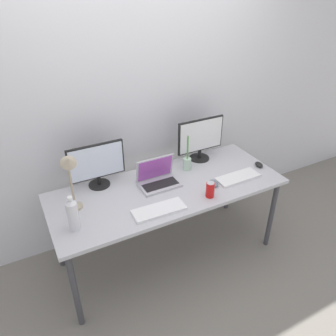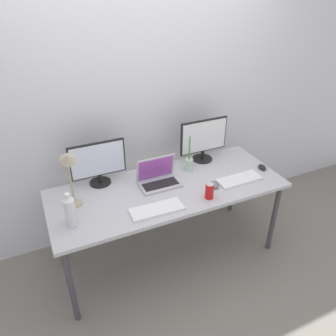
{
  "view_description": "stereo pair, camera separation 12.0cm",
  "coord_description": "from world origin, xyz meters",
  "px_view_note": "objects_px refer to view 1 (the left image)",
  "views": [
    {
      "loc": [
        -1.01,
        -1.94,
        2.23
      ],
      "look_at": [
        0.0,
        0.0,
        0.92
      ],
      "focal_mm": 35.0,
      "sensor_mm": 36.0,
      "label": 1
    },
    {
      "loc": [
        -0.91,
        -1.99,
        2.23
      ],
      "look_at": [
        0.0,
        0.0,
        0.92
      ],
      "focal_mm": 35.0,
      "sensor_mm": 36.0,
      "label": 2
    }
  ],
  "objects_px": {
    "mouse_by_keyboard": "(214,183)",
    "desk_lamp": "(70,172)",
    "keyboard_aux": "(159,210)",
    "water_bottle": "(73,214)",
    "work_desk": "(168,193)",
    "soda_can_near_keyboard": "(210,190)",
    "monitor_left": "(97,164)",
    "bamboo_vase": "(187,163)",
    "keyboard_main": "(238,177)",
    "monitor_center": "(201,138)",
    "laptop_silver": "(158,178)",
    "mouse_by_laptop": "(259,165)"
  },
  "relations": [
    {
      "from": "mouse_by_keyboard",
      "to": "desk_lamp",
      "type": "bearing_deg",
      "value": 176.47
    },
    {
      "from": "keyboard_aux",
      "to": "water_bottle",
      "type": "relative_size",
      "value": 1.49
    },
    {
      "from": "work_desk",
      "to": "desk_lamp",
      "type": "distance_m",
      "value": 0.82
    },
    {
      "from": "soda_can_near_keyboard",
      "to": "desk_lamp",
      "type": "relative_size",
      "value": 0.26
    },
    {
      "from": "monitor_left",
      "to": "desk_lamp",
      "type": "relative_size",
      "value": 0.93
    },
    {
      "from": "mouse_by_keyboard",
      "to": "desk_lamp",
      "type": "distance_m",
      "value": 1.13
    },
    {
      "from": "soda_can_near_keyboard",
      "to": "bamboo_vase",
      "type": "distance_m",
      "value": 0.43
    },
    {
      "from": "keyboard_main",
      "to": "bamboo_vase",
      "type": "xyz_separation_m",
      "value": [
        -0.3,
        0.33,
        0.06
      ]
    },
    {
      "from": "mouse_by_keyboard",
      "to": "soda_can_near_keyboard",
      "type": "height_order",
      "value": "soda_can_near_keyboard"
    },
    {
      "from": "monitor_center",
      "to": "mouse_by_keyboard",
      "type": "relative_size",
      "value": 4.37
    },
    {
      "from": "water_bottle",
      "to": "soda_can_near_keyboard",
      "type": "height_order",
      "value": "water_bottle"
    },
    {
      "from": "mouse_by_keyboard",
      "to": "keyboard_main",
      "type": "bearing_deg",
      "value": 3.32
    },
    {
      "from": "water_bottle",
      "to": "laptop_silver",
      "type": "bearing_deg",
      "value": 17.5
    },
    {
      "from": "keyboard_main",
      "to": "keyboard_aux",
      "type": "relative_size",
      "value": 0.98
    },
    {
      "from": "keyboard_aux",
      "to": "bamboo_vase",
      "type": "xyz_separation_m",
      "value": [
        0.48,
        0.41,
        0.06
      ]
    },
    {
      "from": "keyboard_aux",
      "to": "mouse_by_keyboard",
      "type": "relative_size",
      "value": 3.76
    },
    {
      "from": "laptop_silver",
      "to": "water_bottle",
      "type": "bearing_deg",
      "value": -162.5
    },
    {
      "from": "laptop_silver",
      "to": "bamboo_vase",
      "type": "relative_size",
      "value": 1.01
    },
    {
      "from": "laptop_silver",
      "to": "mouse_by_laptop",
      "type": "bearing_deg",
      "value": -10.21
    },
    {
      "from": "keyboard_aux",
      "to": "work_desk",
      "type": "bearing_deg",
      "value": 52.49
    },
    {
      "from": "mouse_by_keyboard",
      "to": "desk_lamp",
      "type": "relative_size",
      "value": 0.22
    },
    {
      "from": "monitor_left",
      "to": "keyboard_aux",
      "type": "height_order",
      "value": "monitor_left"
    },
    {
      "from": "keyboard_main",
      "to": "monitor_center",
      "type": "bearing_deg",
      "value": 102.66
    },
    {
      "from": "laptop_silver",
      "to": "water_bottle",
      "type": "height_order",
      "value": "water_bottle"
    },
    {
      "from": "monitor_left",
      "to": "laptop_silver",
      "type": "xyz_separation_m",
      "value": [
        0.43,
        -0.2,
        -0.14
      ]
    },
    {
      "from": "monitor_center",
      "to": "laptop_silver",
      "type": "distance_m",
      "value": 0.59
    },
    {
      "from": "keyboard_main",
      "to": "soda_can_near_keyboard",
      "type": "bearing_deg",
      "value": -163.86
    },
    {
      "from": "work_desk",
      "to": "bamboo_vase",
      "type": "height_order",
      "value": "bamboo_vase"
    },
    {
      "from": "bamboo_vase",
      "to": "desk_lamp",
      "type": "relative_size",
      "value": 0.67
    },
    {
      "from": "monitor_center",
      "to": "laptop_silver",
      "type": "xyz_separation_m",
      "value": [
        -0.53,
        -0.2,
        -0.16
      ]
    },
    {
      "from": "work_desk",
      "to": "desk_lamp",
      "type": "xyz_separation_m",
      "value": [
        -0.73,
        0.04,
        0.39
      ]
    },
    {
      "from": "mouse_by_keyboard",
      "to": "desk_lamp",
      "type": "xyz_separation_m",
      "value": [
        -1.07,
        0.18,
        0.31
      ]
    },
    {
      "from": "work_desk",
      "to": "soda_can_near_keyboard",
      "type": "bearing_deg",
      "value": -48.97
    },
    {
      "from": "work_desk",
      "to": "keyboard_aux",
      "type": "bearing_deg",
      "value": -129.68
    },
    {
      "from": "mouse_by_keyboard",
      "to": "monitor_center",
      "type": "bearing_deg",
      "value": 78.57
    },
    {
      "from": "work_desk",
      "to": "water_bottle",
      "type": "bearing_deg",
      "value": -169.27
    },
    {
      "from": "monitor_center",
      "to": "desk_lamp",
      "type": "distance_m",
      "value": 1.24
    },
    {
      "from": "keyboard_aux",
      "to": "mouse_by_laptop",
      "type": "relative_size",
      "value": 4.22
    },
    {
      "from": "keyboard_main",
      "to": "desk_lamp",
      "type": "xyz_separation_m",
      "value": [
        -1.31,
        0.2,
        0.32
      ]
    },
    {
      "from": "mouse_by_laptop",
      "to": "water_bottle",
      "type": "bearing_deg",
      "value": -168.62
    },
    {
      "from": "mouse_by_keyboard",
      "to": "water_bottle",
      "type": "bearing_deg",
      "value": -173.52
    },
    {
      "from": "laptop_silver",
      "to": "soda_can_near_keyboard",
      "type": "relative_size",
      "value": 2.59
    },
    {
      "from": "laptop_silver",
      "to": "bamboo_vase",
      "type": "height_order",
      "value": "bamboo_vase"
    },
    {
      "from": "laptop_silver",
      "to": "water_bottle",
      "type": "distance_m",
      "value": 0.77
    },
    {
      "from": "work_desk",
      "to": "laptop_silver",
      "type": "xyz_separation_m",
      "value": [
        -0.05,
        0.08,
        0.11
      ]
    },
    {
      "from": "laptop_silver",
      "to": "monitor_center",
      "type": "bearing_deg",
      "value": 20.77
    },
    {
      "from": "monitor_center",
      "to": "keyboard_aux",
      "type": "relative_size",
      "value": 1.16
    },
    {
      "from": "keyboard_aux",
      "to": "soda_can_near_keyboard",
      "type": "height_order",
      "value": "soda_can_near_keyboard"
    },
    {
      "from": "desk_lamp",
      "to": "keyboard_main",
      "type": "bearing_deg",
      "value": -8.49
    },
    {
      "from": "work_desk",
      "to": "laptop_silver",
      "type": "relative_size",
      "value": 5.81
    }
  ]
}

